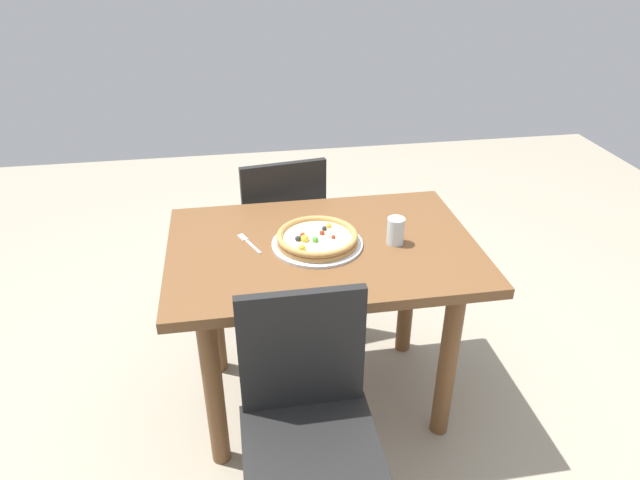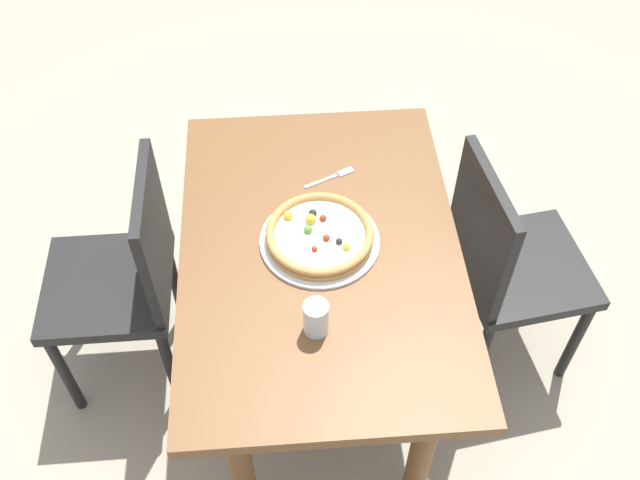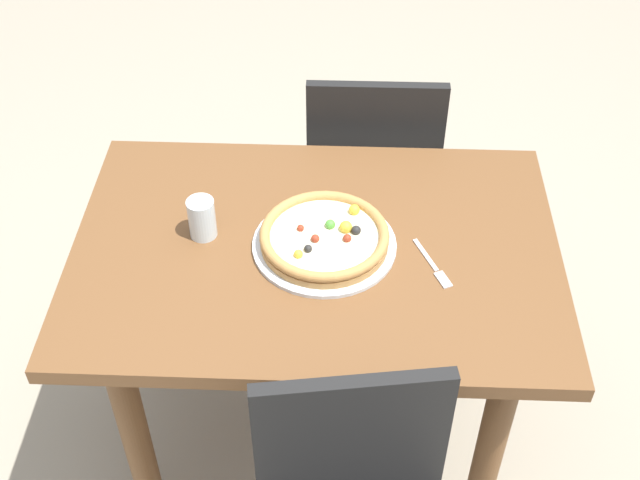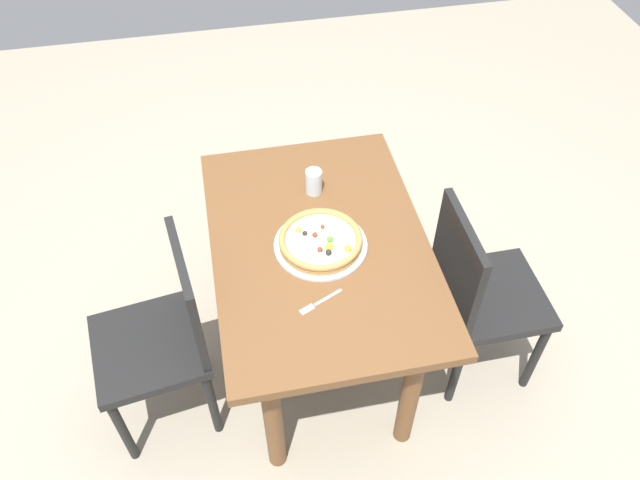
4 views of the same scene
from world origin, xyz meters
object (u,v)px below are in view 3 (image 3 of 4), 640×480
pizza (325,237)px  drinking_glass (202,218)px  chair_near (371,174)px  fork (434,267)px  plate (324,245)px  dining_table (316,285)px

pizza → drinking_glass: 0.29m
chair_near → fork: bearing=-79.4°
plate → chair_near: bearing=-101.6°
drinking_glass → chair_near: bearing=-125.6°
chair_near → plate: bearing=-101.8°
plate → fork: bearing=166.6°
dining_table → fork: bearing=167.5°
plate → fork: (-0.25, 0.06, -0.00)m
drinking_glass → pizza: bearing=174.0°
plate → drinking_glass: drinking_glass is taller
chair_near → drinking_glass: size_ratio=8.83×
dining_table → drinking_glass: bearing=-6.6°
dining_table → chair_near: 0.63m
dining_table → drinking_glass: 0.32m
fork → drinking_glass: (0.54, -0.09, 0.05)m
chair_near → drinking_glass: 0.77m
dining_table → pizza: 0.16m
pizza → plate: bearing=29.8°
plate → pizza: (-0.00, -0.00, 0.03)m
dining_table → plate: 0.14m
drinking_glass → fork: bearing=170.4°
dining_table → plate: size_ratio=3.38×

